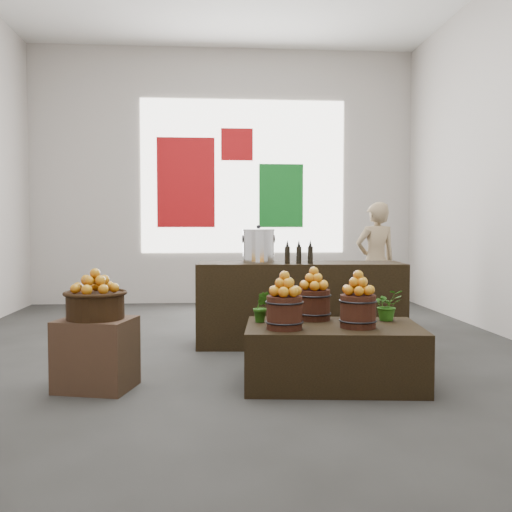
{
  "coord_description": "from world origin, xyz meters",
  "views": [
    {
      "loc": [
        -0.2,
        -5.55,
        1.22
      ],
      "look_at": [
        0.2,
        -0.4,
        0.95
      ],
      "focal_mm": 40.0,
      "sensor_mm": 36.0,
      "label": 1
    }
  ],
  "objects": [
    {
      "name": "deco_green_right",
      "position": [
        0.9,
        3.47,
        1.7
      ],
      "size": [
        0.7,
        0.04,
        1.0
      ],
      "primitive_type": "cube",
      "color": "#106B1E",
      "rests_on": "back_wall"
    },
    {
      "name": "counter",
      "position": [
        0.7,
        0.2,
        0.42
      ],
      "size": [
        2.12,
        0.82,
        0.85
      ],
      "primitive_type": "cube",
      "rotation": [
        0.0,
        0.0,
        -0.08
      ],
      "color": "black",
      "rests_on": "ground"
    },
    {
      "name": "apple_bucket_front_right",
      "position": [
        0.89,
        -1.39,
        0.58
      ],
      "size": [
        0.27,
        0.27,
        0.24
      ],
      "primitive_type": "cylinder",
      "color": "#3C1A10",
      "rests_on": "display_table"
    },
    {
      "name": "deco_red_upper",
      "position": [
        0.2,
        3.47,
        2.5
      ],
      "size": [
        0.5,
        0.04,
        0.5
      ],
      "primitive_type": "cube",
      "color": "#AB0D10",
      "rests_on": "back_wall"
    },
    {
      "name": "apples_in_basket",
      "position": [
        -1.06,
        -1.26,
        0.81
      ],
      "size": [
        0.33,
        0.33,
        0.18
      ],
      "primitive_type": null,
      "color": "#9A1404",
      "rests_on": "wicker_basket"
    },
    {
      "name": "apples_in_bucket_front_right",
      "position": [
        0.89,
        -1.39,
        0.79
      ],
      "size": [
        0.2,
        0.2,
        0.18
      ],
      "primitive_type": null,
      "color": "#9A1404",
      "rests_on": "apple_bucket_front_right"
    },
    {
      "name": "back_opening",
      "position": [
        0.3,
        3.48,
        2.0
      ],
      "size": [
        3.2,
        0.02,
        2.4
      ],
      "primitive_type": "cube",
      "color": "white",
      "rests_on": "back_wall"
    },
    {
      "name": "oil_cruets",
      "position": [
        0.68,
        -0.01,
        0.97
      ],
      "size": [
        0.23,
        0.07,
        0.24
      ],
      "primitive_type": null,
      "rotation": [
        0.0,
        0.0,
        -0.08
      ],
      "color": "black",
      "rests_on": "counter"
    },
    {
      "name": "herb_garnish_right",
      "position": [
        1.2,
        -1.1,
        0.58
      ],
      "size": [
        0.26,
        0.23,
        0.25
      ],
      "primitive_type": "imported",
      "rotation": [
        0.0,
        0.0,
        0.18
      ],
      "color": "#235912",
      "rests_on": "display_table"
    },
    {
      "name": "apples_in_bucket_front_left",
      "position": [
        0.33,
        -1.41,
        0.79
      ],
      "size": [
        0.2,
        0.2,
        0.18
      ],
      "primitive_type": null,
      "color": "#9A1404",
      "rests_on": "apple_bucket_front_left"
    },
    {
      "name": "deco_red_left",
      "position": [
        -0.6,
        3.47,
        1.9
      ],
      "size": [
        0.9,
        0.04,
        1.4
      ],
      "primitive_type": "cube",
      "color": "#AB0D10",
      "rests_on": "back_wall"
    },
    {
      "name": "apples_in_bucket_rear",
      "position": [
        0.62,
        -1.02,
        0.79
      ],
      "size": [
        0.2,
        0.2,
        0.18
      ],
      "primitive_type": null,
      "color": "#9A1404",
      "rests_on": "apple_bucket_rear"
    },
    {
      "name": "apple_bucket_front_left",
      "position": [
        0.33,
        -1.41,
        0.58
      ],
      "size": [
        0.27,
        0.27,
        0.24
      ],
      "primitive_type": "cylinder",
      "color": "#3C1A10",
      "rests_on": "display_table"
    },
    {
      "name": "crate",
      "position": [
        -1.06,
        -1.26,
        0.26
      ],
      "size": [
        0.62,
        0.55,
        0.53
      ],
      "primitive_type": "cube",
      "rotation": [
        0.0,
        0.0,
        -0.25
      ],
      "color": "#503325",
      "rests_on": "ground"
    },
    {
      "name": "back_wall",
      "position": [
        0.0,
        3.5,
        2.0
      ],
      "size": [
        6.0,
        0.04,
        4.0
      ],
      "primitive_type": "cube",
      "color": "#B6AFA8",
      "rests_on": "ground"
    },
    {
      "name": "shopper",
      "position": [
        1.91,
        1.64,
        0.76
      ],
      "size": [
        0.62,
        0.48,
        1.52
      ],
      "primitive_type": "imported",
      "rotation": [
        0.0,
        0.0,
        3.36
      ],
      "color": "#8E7757",
      "rests_on": "ground"
    },
    {
      "name": "apple_bucket_rear",
      "position": [
        0.62,
        -1.02,
        0.58
      ],
      "size": [
        0.27,
        0.27,
        0.24
      ],
      "primitive_type": "cylinder",
      "color": "#3C1A10",
      "rests_on": "display_table"
    },
    {
      "name": "wicker_basket",
      "position": [
        -1.06,
        -1.26,
        0.63
      ],
      "size": [
        0.42,
        0.42,
        0.19
      ],
      "primitive_type": "cylinder",
      "color": "black",
      "rests_on": "crate"
    },
    {
      "name": "stock_pot_left",
      "position": [
        0.27,
        0.23,
        1.01
      ],
      "size": [
        0.32,
        0.32,
        0.32
      ],
      "primitive_type": "cylinder",
      "color": "silver",
      "rests_on": "counter"
    },
    {
      "name": "herb_garnish_left",
      "position": [
        0.19,
        -1.1,
        0.58
      ],
      "size": [
        0.15,
        0.13,
        0.25
      ],
      "primitive_type": "imported",
      "rotation": [
        0.0,
        0.0,
        -0.17
      ],
      "color": "#235912",
      "rests_on": "display_table"
    },
    {
      "name": "ground",
      "position": [
        0.0,
        0.0,
        0.0
      ],
      "size": [
        7.0,
        7.0,
        0.0
      ],
      "primitive_type": "plane",
      "color": "#323230",
      "rests_on": "ground"
    },
    {
      "name": "display_table",
      "position": [
        0.72,
        -1.27,
        0.23
      ],
      "size": [
        1.41,
        0.96,
        0.46
      ],
      "primitive_type": "cube",
      "rotation": [
        0.0,
        0.0,
        -0.11
      ],
      "color": "black",
      "rests_on": "ground"
    }
  ]
}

